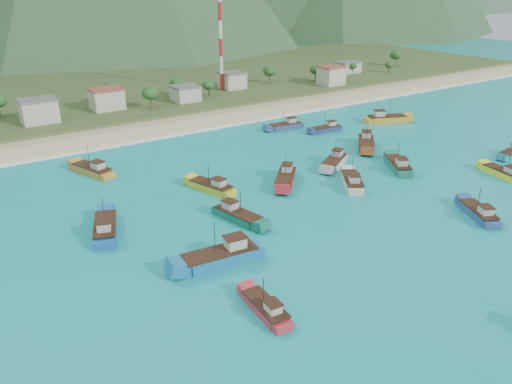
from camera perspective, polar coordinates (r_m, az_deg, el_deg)
ground at (r=84.72m, az=9.20°, el=-5.22°), size 600.00×600.00×0.00m
beach at (r=147.77m, az=-12.15°, el=6.99°), size 400.00×18.00×1.20m
land at (r=204.19m, az=-18.94°, el=10.68°), size 400.00×110.00×2.40m
surf_line at (r=139.33m, az=-10.62°, el=6.14°), size 400.00×2.50×0.08m
village at (r=167.17m, az=-16.17°, el=10.13°), size 212.04×24.13×7.48m
vegetation at (r=165.59m, az=-18.46°, el=9.85°), size 276.41×25.55×7.93m
radio_tower at (r=187.74m, az=-4.07°, el=17.08°), size 1.20×1.20×37.07m
boat_0 at (r=88.36m, az=-16.82°, el=-4.10°), size 7.29×12.17×6.91m
boat_1 at (r=156.76m, az=14.63°, el=8.05°), size 13.05×8.41×7.45m
boat_3 at (r=116.11m, az=-18.15°, el=2.33°), size 6.84×11.85×6.72m
boat_4 at (r=76.43m, az=-3.96°, el=-7.46°), size 13.16×5.10×7.59m
boat_6 at (r=101.89m, az=-5.06°, el=0.50°), size 6.12×11.11×6.30m
boat_9 at (r=66.10m, az=1.16°, el=-13.29°), size 3.31×9.19×5.33m
boat_11 at (r=105.97m, az=10.92°, el=1.09°), size 8.88×10.83×6.46m
boat_12 at (r=137.15m, az=27.17°, el=3.93°), size 9.57×4.00×5.49m
boat_16 at (r=117.76m, az=15.93°, el=2.89°), size 8.87×11.35×6.69m
boat_19 at (r=99.01m, az=24.10°, el=-2.29°), size 7.36×10.37×5.99m
boat_20 at (r=145.31m, az=3.40°, el=7.50°), size 10.71×4.16×6.17m
boat_22 at (r=89.41m, az=-2.12°, el=-2.79°), size 5.24×10.99×6.25m
boat_24 at (r=131.66m, az=12.46°, el=5.40°), size 11.08×11.19×7.18m
boat_28 at (r=105.95m, az=3.41°, el=1.51°), size 10.33×10.56×6.74m
boat_30 at (r=121.79m, az=26.39°, el=1.90°), size 4.84×10.28×5.84m
boat_31 at (r=144.02m, az=8.06°, el=7.12°), size 9.56×3.39×5.55m
boat_32 at (r=117.07m, az=8.97°, el=3.37°), size 11.05×8.39×6.47m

